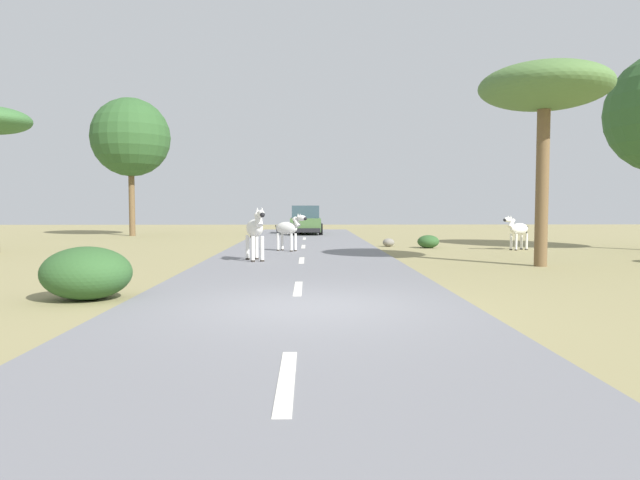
# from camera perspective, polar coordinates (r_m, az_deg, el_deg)

# --- Properties ---
(ground_plane) EXTENTS (90.00, 90.00, 0.00)m
(ground_plane) POSITION_cam_1_polar(r_m,az_deg,el_deg) (9.42, -1.01, -7.01)
(ground_plane) COLOR #8E8456
(road) EXTENTS (6.00, 64.00, 0.05)m
(road) POSITION_cam_1_polar(r_m,az_deg,el_deg) (9.42, -2.47, -6.86)
(road) COLOR slate
(road) RESTS_ON ground_plane
(lane_markings) EXTENTS (0.16, 56.00, 0.01)m
(lane_markings) POSITION_cam_1_polar(r_m,az_deg,el_deg) (8.43, -2.63, -7.88)
(lane_markings) COLOR silver
(lane_markings) RESTS_ON road
(zebra_0) EXTENTS (0.83, 1.68, 1.64)m
(zebra_0) POSITION_cam_1_polar(r_m,az_deg,el_deg) (17.22, -6.60, 1.12)
(zebra_0) COLOR silver
(zebra_0) RESTS_ON road
(zebra_1) EXTENTS (1.33, 0.94, 1.38)m
(zebra_1) POSITION_cam_1_polar(r_m,az_deg,el_deg) (23.44, 19.47, 1.03)
(zebra_1) COLOR silver
(zebra_1) RESTS_ON ground_plane
(zebra_2) EXTENTS (1.30, 1.07, 1.41)m
(zebra_2) POSITION_cam_1_polar(r_m,az_deg,el_deg) (20.98, -3.23, 1.17)
(zebra_2) COLOR silver
(zebra_2) RESTS_ON road
(car_0) EXTENTS (2.04, 4.35, 1.74)m
(car_0) POSITION_cam_1_polar(r_m,az_deg,el_deg) (34.51, -1.49, 1.96)
(car_0) COLOR #476B38
(car_0) RESTS_ON road
(tree_0) EXTENTS (3.64, 3.64, 5.73)m
(tree_0) POSITION_cam_1_polar(r_m,az_deg,el_deg) (17.53, 21.87, 13.98)
(tree_0) COLOR brown
(tree_0) RESTS_ON ground_plane
(tree_2) EXTENTS (4.56, 4.56, 8.06)m
(tree_2) POSITION_cam_1_polar(r_m,az_deg,el_deg) (35.10, -18.71, 9.84)
(tree_2) COLOR brown
(tree_2) RESTS_ON ground_plane
(bush_1) EXTENTS (1.63, 1.47, 0.98)m
(bush_1) POSITION_cam_1_polar(r_m,az_deg,el_deg) (11.13, -22.67, -3.13)
(bush_1) COLOR #2D5628
(bush_1) RESTS_ON ground_plane
(bush_2) EXTENTS (0.90, 0.81, 0.54)m
(bush_2) POSITION_cam_1_polar(r_m,az_deg,el_deg) (23.64, 10.96, -0.16)
(bush_2) COLOR #2D5628
(bush_2) RESTS_ON ground_plane
(rock_0) EXTENTS (0.50, 0.45, 0.35)m
(rock_0) POSITION_cam_1_polar(r_m,az_deg,el_deg) (24.24, 6.99, -0.25)
(rock_0) COLOR gray
(rock_0) RESTS_ON ground_plane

